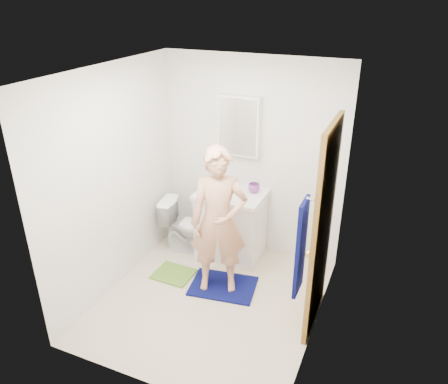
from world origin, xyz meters
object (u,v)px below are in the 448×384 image
Objects in this scene: man at (219,222)px; medicine_cabinet at (239,126)px; toothbrush_cup at (254,188)px; soap_dispenser at (212,183)px; towel at (301,248)px; vanity_cabinet at (231,226)px; toilet at (189,226)px.

medicine_cabinet is at bearing 77.79° from man.
toothbrush_cup is 0.08× the size of man.
toothbrush_cup is (0.24, -0.11, -0.70)m from medicine_cabinet.
soap_dispenser is at bearing 99.07° from man.
medicine_cabinet is 5.15× the size of toothbrush_cup.
medicine_cabinet is 2.11m from towel.
vanity_cabinet is 1.00× the size of towel.
toilet is at bearing 118.39° from man.
vanity_cabinet is at bearing 10.43° from soap_dispenser.
soap_dispenser is at bearing 134.39° from towel.
man is at bearing -59.91° from soap_dispenser.
toilet is at bearing -147.11° from medicine_cabinet.
medicine_cabinet is at bearing 124.61° from towel.
toothbrush_cup is (0.47, 0.15, -0.04)m from soap_dispenser.
soap_dispenser is at bearing -130.89° from medicine_cabinet.
vanity_cabinet is 0.57m from toothbrush_cup.
towel reaches higher than toilet.
toilet is 5.02× the size of toothbrush_cup.
toothbrush_cup is at bearing 61.93° from man.
toilet is at bearing 141.23° from towel.
man is at bearing -138.59° from toilet.
medicine_cabinet is at bearing 90.00° from vanity_cabinet.
vanity_cabinet is at bearing -154.92° from toothbrush_cup.
towel is 1.17× the size of toilet.
man is (-0.10, -0.80, -0.07)m from toothbrush_cup.
towel is at bearing -55.39° from medicine_cabinet.
vanity_cabinet is 4.35× the size of soap_dispenser.
soap_dispenser is 0.11× the size of man.
toothbrush_cup is (0.77, 0.23, 0.56)m from toilet.
vanity_cabinet is 1.22m from medicine_cabinet.
man is (0.37, -0.64, -0.11)m from soap_dispenser.
medicine_cabinet is 0.75m from toothbrush_cup.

